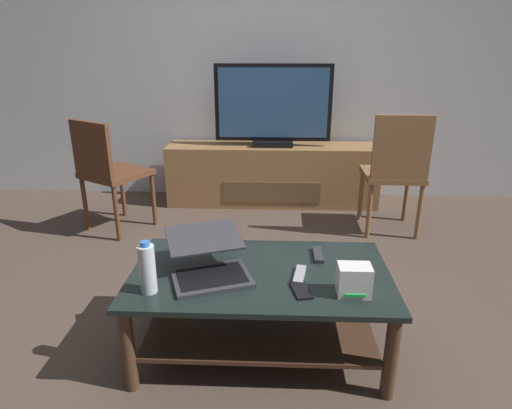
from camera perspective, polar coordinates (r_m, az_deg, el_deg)
The scene contains 13 objects.
ground_plane at distance 2.52m, azimuth -0.86°, elevation -14.13°, with size 7.68×7.68×0.00m, color #4C3D33.
back_wall at distance 4.25m, azimuth 0.79°, elevation 19.93°, with size 6.40×0.12×2.80m, color silver.
coffee_table at distance 2.11m, azimuth 0.57°, elevation -11.95°, with size 1.20×0.69×0.43m.
media_cabinet at distance 4.09m, azimuth 2.15°, elevation 3.98°, with size 1.94×0.42×0.56m.
television at distance 3.94m, azimuth 2.27°, elevation 12.68°, with size 1.04×0.20×0.72m.
dining_chair at distance 3.49m, azimuth 17.91°, elevation 4.55°, with size 0.45×0.45×0.96m.
side_chair at distance 3.57m, azimuth -18.99°, elevation 4.43°, with size 0.60×0.60×0.90m.
laptop at distance 2.01m, azimuth -6.27°, elevation -7.43°, with size 0.46×0.49×0.17m.
router_box at distance 1.89m, azimuth 12.81°, elevation -9.70°, with size 0.14×0.10×0.13m.
water_bottle_near at distance 1.89m, azimuth -14.13°, elevation -8.19°, with size 0.07×0.07×0.24m.
cell_phone at distance 1.90m, azimuth 5.98°, elevation -11.18°, with size 0.07×0.14×0.01m, color black.
tv_remote at distance 2.20m, azimuth 8.15°, elevation -6.56°, with size 0.04×0.16×0.02m, color #2D2D30.
soundbar_remote at distance 2.01m, azimuth 5.78°, elevation -9.23°, with size 0.04×0.16×0.02m, color #99999E.
Camera 1 is at (0.12, -2.08, 1.42)m, focal length 30.33 mm.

